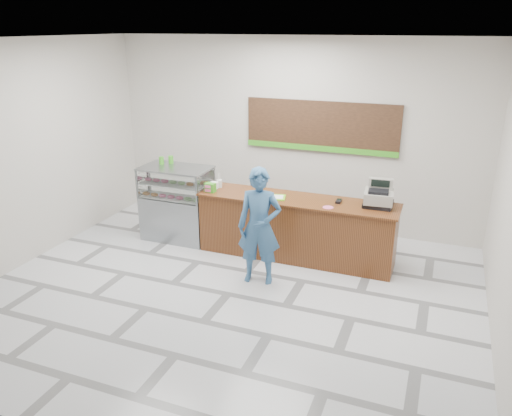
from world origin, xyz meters
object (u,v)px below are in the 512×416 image
at_px(serving_tray, 274,197).
at_px(customer, 259,226).
at_px(sales_counter, 296,228).
at_px(display_case, 177,203).
at_px(cash_register, 379,196).

distance_m(serving_tray, customer, 0.91).
height_order(sales_counter, customer, customer).
relative_size(sales_counter, display_case, 2.45).
distance_m(cash_register, customer, 1.93).
distance_m(sales_counter, cash_register, 1.44).
distance_m(display_case, cash_register, 3.53).
distance_m(cash_register, serving_tray, 1.66).
xyz_separation_m(cash_register, customer, (-1.54, -1.13, -0.30)).
bearing_deg(display_case, cash_register, 2.28).
bearing_deg(serving_tray, display_case, 163.57).
relative_size(serving_tray, customer, 0.25).
xyz_separation_m(sales_counter, serving_tray, (-0.37, -0.10, 0.52)).
bearing_deg(customer, cash_register, 25.88).
xyz_separation_m(cash_register, serving_tray, (-1.63, -0.24, -0.14)).
relative_size(display_case, serving_tray, 3.06).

